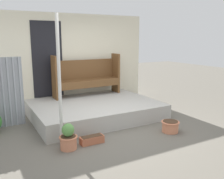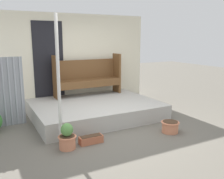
{
  "view_description": "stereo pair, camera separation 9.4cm",
  "coord_description": "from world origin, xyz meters",
  "px_view_note": "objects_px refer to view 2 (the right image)",
  "views": [
    {
      "loc": [
        -2.45,
        -4.36,
        1.95
      ],
      "look_at": [
        0.16,
        0.4,
        0.82
      ],
      "focal_mm": 40.0,
      "sensor_mm": 36.0,
      "label": 1
    },
    {
      "loc": [
        -2.37,
        -4.41,
        1.95
      ],
      "look_at": [
        0.16,
        0.4,
        0.82
      ],
      "focal_mm": 40.0,
      "sensor_mm": 36.0,
      "label": 2
    }
  ],
  "objects_px": {
    "planter_box_rect": "(91,139)",
    "bench": "(87,75)",
    "flower_pot_left": "(67,138)",
    "support_post": "(59,82)",
    "flower_pot_middle": "(170,126)"
  },
  "relations": [
    {
      "from": "support_post",
      "to": "planter_box_rect",
      "type": "distance_m",
      "value": 1.24
    },
    {
      "from": "support_post",
      "to": "flower_pot_middle",
      "type": "bearing_deg",
      "value": -12.56
    },
    {
      "from": "flower_pot_left",
      "to": "bench",
      "type": "bearing_deg",
      "value": 59.9
    },
    {
      "from": "bench",
      "to": "flower_pot_left",
      "type": "distance_m",
      "value": 2.81
    },
    {
      "from": "support_post",
      "to": "flower_pot_left",
      "type": "bearing_deg",
      "value": -80.69
    },
    {
      "from": "flower_pot_left",
      "to": "flower_pot_middle",
      "type": "height_order",
      "value": "flower_pot_left"
    },
    {
      "from": "support_post",
      "to": "flower_pot_middle",
      "type": "relative_size",
      "value": 6.17
    },
    {
      "from": "flower_pot_left",
      "to": "flower_pot_middle",
      "type": "distance_m",
      "value": 2.17
    },
    {
      "from": "bench",
      "to": "flower_pot_middle",
      "type": "relative_size",
      "value": 4.94
    },
    {
      "from": "planter_box_rect",
      "to": "bench",
      "type": "bearing_deg",
      "value": 68.92
    },
    {
      "from": "flower_pot_left",
      "to": "planter_box_rect",
      "type": "bearing_deg",
      "value": 3.0
    },
    {
      "from": "support_post",
      "to": "planter_box_rect",
      "type": "relative_size",
      "value": 5.26
    },
    {
      "from": "bench",
      "to": "flower_pot_middle",
      "type": "xyz_separation_m",
      "value": [
        0.79,
        -2.58,
        -0.8
      ]
    },
    {
      "from": "flower_pot_left",
      "to": "support_post",
      "type": "bearing_deg",
      "value": 99.31
    },
    {
      "from": "support_post",
      "to": "flower_pot_middle",
      "type": "height_order",
      "value": "support_post"
    }
  ]
}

